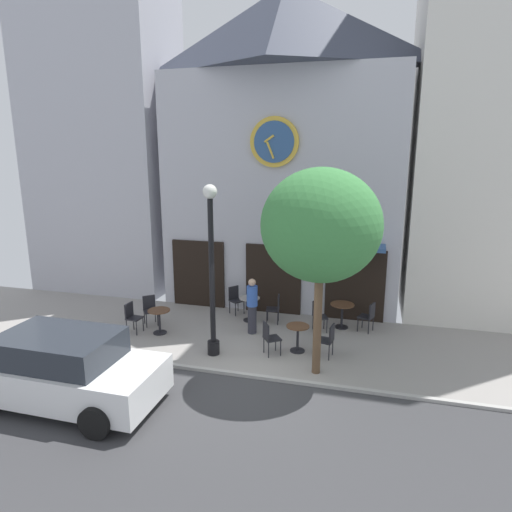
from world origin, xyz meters
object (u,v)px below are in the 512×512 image
Objects in this scene: cafe_table_center_left at (159,317)px; cafe_table_leftmost at (250,305)px; cafe_chair_by_entrance at (275,307)px; cafe_chair_curbside at (317,315)px; cafe_chair_under_awning at (235,298)px; cafe_chair_facing_street at (150,308)px; cafe_chair_mid_row at (328,338)px; pedestrian_blue at (252,305)px; parked_car_white at (61,369)px; cafe_table_center_right at (298,334)px; cafe_chair_left_end at (369,315)px; cafe_table_near_door at (342,311)px; street_tree at (321,226)px; cafe_chair_outer at (269,336)px; cafe_chair_near_lamp at (132,315)px; street_lamp at (212,272)px.

cafe_table_center_left is 2.83m from cafe_table_leftmost.
cafe_chair_by_entrance is 1.00× the size of cafe_chair_curbside.
cafe_chair_curbside is at bearing 16.63° from cafe_table_center_left.
cafe_chair_facing_street is at bearing -144.62° from cafe_chair_under_awning.
cafe_chair_mid_row is 2.57m from pedestrian_blue.
pedestrian_blue reaches higher than parked_car_white.
cafe_table_leftmost is at bearing 135.65° from cafe_table_center_right.
cafe_chair_under_awning is 0.54× the size of pedestrian_blue.
cafe_table_center_right is at bearing -134.32° from cafe_chair_left_end.
cafe_table_near_door is at bearing -6.14° from cafe_chair_under_awning.
cafe_chair_left_end is 1.51m from cafe_chair_curbside.
cafe_chair_curbside is at bearing 96.66° from street_tree.
pedestrian_blue is (-0.82, 1.28, 0.33)m from cafe_chair_outer.
cafe_chair_near_lamp is at bearing 97.97° from parked_car_white.
cafe_chair_left_end is 2.82m from cafe_chair_by_entrance.
cafe_chair_left_end and cafe_chair_curbside have the same top height.
cafe_chair_by_entrance is (-1.01, 1.82, 0.05)m from cafe_table_center_right.
cafe_table_near_door is at bearing 19.43° from cafe_table_center_left.
cafe_table_center_left is at bearing 177.86° from cafe_table_center_right.
pedestrian_blue reaches higher than cafe_table_center_left.
cafe_table_leftmost is (2.30, 1.65, 0.03)m from cafe_table_center_left.
parked_car_white is at bearing -94.29° from cafe_table_center_left.
cafe_chair_left_end is at bearing 9.56° from cafe_chair_facing_street.
cafe_table_center_right is 1.53m from cafe_chair_curbside.
cafe_chair_by_entrance reaches higher than cafe_table_near_door.
street_tree reaches higher than cafe_chair_near_lamp.
cafe_chair_under_awning is 0.21× the size of parked_car_white.
cafe_chair_mid_row is at bearing -10.31° from cafe_table_center_right.
pedestrian_blue is (0.62, 1.62, -1.41)m from street_lamp.
cafe_table_leftmost is at bearing 35.70° from cafe_table_center_left.
cafe_table_near_door is 0.79m from cafe_chair_left_end.
cafe_chair_curbside is at bearing -8.12° from cafe_table_leftmost.
cafe_chair_by_entrance reaches higher than cafe_table_center_right.
cafe_chair_mid_row is (1.50, 0.26, 0.00)m from cafe_chair_outer.
cafe_chair_by_entrance is 1.00× the size of cafe_chair_facing_street.
street_tree is at bearing -26.03° from cafe_chair_outer.
cafe_chair_facing_street is at bearing 164.24° from cafe_chair_outer.
cafe_chair_curbside is (5.10, 0.75, 0.00)m from cafe_chair_facing_street.
cafe_chair_near_lamp and cafe_chair_curbside have the same top height.
street_tree is at bearing -47.42° from cafe_chair_under_awning.
cafe_table_center_right is 0.83m from cafe_chair_mid_row.
street_tree is 6.47m from cafe_chair_near_lamp.
cafe_chair_under_awning is at bearing 123.25° from cafe_chair_outer.
cafe_chair_near_lamp is at bearing -164.85° from cafe_chair_left_end.
street_lamp is 5.82× the size of cafe_table_leftmost.
street_lamp is at bearing -29.37° from cafe_chair_facing_street.
cafe_chair_by_entrance is 0.21× the size of parked_car_white.
cafe_table_near_door reaches higher than cafe_table_center_left.
cafe_chair_curbside is 7.08m from parked_car_white.
street_lamp is 3.41m from cafe_chair_near_lamp.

